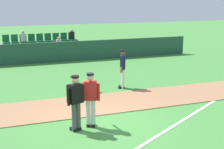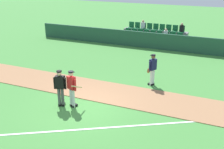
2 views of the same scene
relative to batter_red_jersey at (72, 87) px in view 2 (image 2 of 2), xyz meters
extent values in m
plane|color=#42843A|center=(0.35, 0.12, -0.97)|extent=(80.00, 80.00, 0.00)
cube|color=#9E704C|center=(0.35, 2.09, -0.95)|extent=(28.00, 2.49, 0.03)
cube|color=white|center=(3.35, -0.38, -0.96)|extent=(10.34, 6.27, 0.01)
cube|color=#234C38|center=(0.35, 11.16, -0.33)|extent=(20.00, 0.16, 1.28)
cube|color=slate|center=(0.35, 12.61, -0.82)|extent=(5.55, 2.10, 0.30)
cube|color=slate|center=(0.35, 12.18, -0.47)|extent=(5.45, 0.85, 0.40)
cube|color=#196033|center=(-1.85, 12.08, -0.22)|extent=(0.44, 0.40, 0.08)
cube|color=#196033|center=(-1.85, 12.30, 0.03)|extent=(0.44, 0.08, 0.50)
cube|color=#196033|center=(-1.30, 12.08, -0.22)|extent=(0.44, 0.40, 0.08)
cube|color=#196033|center=(-1.30, 12.30, 0.03)|extent=(0.44, 0.08, 0.50)
cube|color=#196033|center=(-0.75, 12.08, -0.22)|extent=(0.44, 0.40, 0.08)
cube|color=#196033|center=(-0.75, 12.30, 0.03)|extent=(0.44, 0.08, 0.50)
cube|color=#196033|center=(-0.20, 12.08, -0.22)|extent=(0.44, 0.40, 0.08)
cube|color=#196033|center=(-0.20, 12.30, 0.03)|extent=(0.44, 0.08, 0.50)
cube|color=#196033|center=(0.35, 12.08, -0.22)|extent=(0.44, 0.40, 0.08)
cube|color=#196033|center=(0.35, 12.30, 0.03)|extent=(0.44, 0.08, 0.50)
cube|color=#196033|center=(0.90, 12.08, -0.22)|extent=(0.44, 0.40, 0.08)
cube|color=#196033|center=(0.90, 12.30, 0.03)|extent=(0.44, 0.08, 0.50)
cube|color=#196033|center=(1.45, 12.08, -0.22)|extent=(0.44, 0.40, 0.08)
cube|color=#196033|center=(1.45, 12.30, 0.03)|extent=(0.44, 0.08, 0.50)
cube|color=silver|center=(1.45, 12.13, 0.08)|extent=(0.32, 0.22, 0.52)
sphere|color=tan|center=(1.45, 12.13, 0.43)|extent=(0.20, 0.20, 0.20)
cube|color=#196033|center=(2.00, 12.08, -0.22)|extent=(0.44, 0.40, 0.08)
cube|color=#196033|center=(2.00, 12.30, 0.03)|extent=(0.44, 0.08, 0.50)
cube|color=#196033|center=(2.55, 12.08, -0.22)|extent=(0.44, 0.40, 0.08)
cube|color=#196033|center=(2.55, 12.30, 0.03)|extent=(0.44, 0.08, 0.50)
cube|color=slate|center=(0.35, 13.03, -0.07)|extent=(5.45, 0.85, 0.40)
cube|color=#196033|center=(-1.85, 12.93, 0.18)|extent=(0.44, 0.40, 0.08)
cube|color=#196033|center=(-1.85, 13.15, 0.43)|extent=(0.44, 0.08, 0.50)
cube|color=#196033|center=(-1.30, 12.93, 0.18)|extent=(0.44, 0.40, 0.08)
cube|color=#196033|center=(-1.30, 13.15, 0.43)|extent=(0.44, 0.08, 0.50)
cube|color=#196033|center=(-0.75, 12.93, 0.18)|extent=(0.44, 0.40, 0.08)
cube|color=#196033|center=(-0.75, 13.15, 0.43)|extent=(0.44, 0.08, 0.50)
cube|color=silver|center=(-0.75, 12.98, 0.48)|extent=(0.32, 0.22, 0.52)
sphere|color=tan|center=(-0.75, 12.98, 0.83)|extent=(0.20, 0.20, 0.20)
cube|color=#196033|center=(-0.20, 12.93, 0.18)|extent=(0.44, 0.40, 0.08)
cube|color=#196033|center=(-0.20, 13.15, 0.43)|extent=(0.44, 0.08, 0.50)
cube|color=#196033|center=(0.35, 12.93, 0.18)|extent=(0.44, 0.40, 0.08)
cube|color=#196033|center=(0.35, 13.15, 0.43)|extent=(0.44, 0.08, 0.50)
cube|color=#196033|center=(0.90, 12.93, 0.18)|extent=(0.44, 0.40, 0.08)
cube|color=#196033|center=(0.90, 13.15, 0.43)|extent=(0.44, 0.08, 0.50)
cube|color=#196033|center=(1.45, 12.93, 0.18)|extent=(0.44, 0.40, 0.08)
cube|color=#196033|center=(1.45, 13.15, 0.43)|extent=(0.44, 0.08, 0.50)
cube|color=#196033|center=(2.00, 12.93, 0.18)|extent=(0.44, 0.40, 0.08)
cube|color=#196033|center=(2.00, 13.15, 0.43)|extent=(0.44, 0.08, 0.50)
cube|color=#196033|center=(2.55, 12.93, 0.18)|extent=(0.44, 0.40, 0.08)
cube|color=#196033|center=(2.55, 13.15, 0.43)|extent=(0.44, 0.08, 0.50)
cube|color=black|center=(2.55, 12.98, 0.48)|extent=(0.32, 0.22, 0.52)
sphere|color=tan|center=(2.55, 12.98, 0.83)|extent=(0.20, 0.20, 0.20)
cylinder|color=silver|center=(-0.08, 0.02, -0.52)|extent=(0.14, 0.14, 0.90)
cylinder|color=silver|center=(0.07, -0.03, -0.52)|extent=(0.14, 0.14, 0.90)
cube|color=black|center=(-0.06, 0.08, -0.92)|extent=(0.20, 0.29, 0.10)
cube|color=black|center=(0.09, 0.03, -0.92)|extent=(0.20, 0.29, 0.10)
cube|color=red|center=(-0.01, 0.00, 0.23)|extent=(0.45, 0.34, 0.60)
cylinder|color=red|center=(-0.24, 0.08, 0.18)|extent=(0.09, 0.09, 0.55)
cylinder|color=red|center=(0.23, -0.09, 0.18)|extent=(0.09, 0.09, 0.55)
sphere|color=tan|center=(-0.01, 0.00, 0.66)|extent=(0.22, 0.22, 0.22)
cylinder|color=black|center=(-0.01, 0.00, 0.76)|extent=(0.23, 0.23, 0.06)
cube|color=black|center=(0.03, 0.09, 0.73)|extent=(0.21, 0.17, 0.02)
cylinder|color=tan|center=(0.26, 0.01, 0.08)|extent=(0.10, 0.80, 0.41)
cylinder|color=#4C4C4C|center=(-0.60, -0.19, -0.52)|extent=(0.14, 0.14, 0.90)
cylinder|color=#4C4C4C|center=(-0.45, -0.14, -0.52)|extent=(0.14, 0.14, 0.90)
cube|color=black|center=(-0.62, -0.13, -0.92)|extent=(0.20, 0.28, 0.10)
cube|color=black|center=(-0.46, -0.08, -0.92)|extent=(0.20, 0.28, 0.10)
cube|color=black|center=(-0.52, -0.16, 0.23)|extent=(0.45, 0.34, 0.60)
cylinder|color=black|center=(-0.76, -0.24, 0.18)|extent=(0.09, 0.09, 0.55)
cylinder|color=black|center=(-0.28, -0.08, 0.18)|extent=(0.09, 0.09, 0.55)
sphere|color=tan|center=(-0.52, -0.16, 0.66)|extent=(0.22, 0.22, 0.22)
cylinder|color=black|center=(-0.52, -0.16, 0.76)|extent=(0.23, 0.23, 0.06)
cube|color=black|center=(-0.55, -0.07, 0.73)|extent=(0.21, 0.17, 0.02)
cube|color=black|center=(-0.56, -0.04, 0.23)|extent=(0.44, 0.22, 0.56)
cylinder|color=white|center=(2.65, 3.85, -0.52)|extent=(0.14, 0.14, 0.90)
cylinder|color=white|center=(2.72, 3.99, -0.52)|extent=(0.14, 0.14, 0.90)
cube|color=black|center=(2.59, 3.87, -0.92)|extent=(0.29, 0.22, 0.10)
cube|color=black|center=(2.66, 4.02, -0.92)|extent=(0.29, 0.22, 0.10)
cube|color=#191E47|center=(2.68, 3.92, 0.23)|extent=(0.37, 0.46, 0.60)
cylinder|color=#191E47|center=(2.57, 3.69, 0.18)|extent=(0.09, 0.09, 0.55)
cylinder|color=#191E47|center=(2.79, 4.14, 0.18)|extent=(0.09, 0.09, 0.55)
sphere|color=brown|center=(2.68, 3.92, 0.66)|extent=(0.22, 0.22, 0.22)
cylinder|color=black|center=(2.68, 3.92, 0.76)|extent=(0.23, 0.23, 0.06)
cube|color=black|center=(2.59, 3.96, 0.73)|extent=(0.19, 0.21, 0.02)
ellipsoid|color=brown|center=(2.52, 3.70, -0.07)|extent=(0.19, 0.23, 0.28)
camera|label=1|loc=(-2.81, -9.49, 3.06)|focal=52.87mm
camera|label=2|loc=(6.25, -9.76, 5.05)|focal=44.15mm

